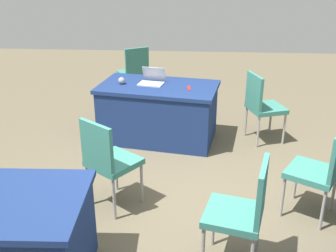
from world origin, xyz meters
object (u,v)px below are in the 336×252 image
Objects in this scene: chair_tucked_left at (321,168)px; scissors_red at (189,88)px; chair_aisle at (134,70)px; yarn_ball at (122,81)px; table_foreground at (158,112)px; chair_tucked_right at (243,209)px; chair_near_front at (108,158)px; laptop_silver at (152,81)px; chair_by_pillar at (262,104)px.

scissors_red is (1.27, -1.60, 0.24)m from chair_tucked_left.
chair_aisle is 1.56m from yarn_ball.
yarn_ball is (0.49, -0.02, 0.43)m from table_foreground.
yarn_ball is at bearing 43.45° from chair_tucked_right.
chair_tucked_left is at bearing -32.45° from chair_tucked_right.
scissors_red is at bearing 101.15° from chair_near_front.
chair_aisle is (0.55, -1.56, 0.15)m from table_foreground.
scissors_red is (0.47, -2.35, 0.22)m from chair_tucked_right.
chair_tucked_right reaches higher than table_foreground.
laptop_silver reaches higher than chair_aisle.
laptop_silver reaches higher than scissors_red.
chair_tucked_right is at bearing -101.62° from chair_aisle.
chair_tucked_left is (-2.02, 0.02, -0.02)m from chair_near_front.
table_foreground is at bearing -107.42° from chair_by_pillar.
yarn_ball is at bearing -108.43° from chair_by_pillar.
chair_tucked_left is (-1.69, 1.71, 0.15)m from table_foreground.
chair_near_front is 1.80m from laptop_silver.
chair_near_front reaches higher than chair_by_pillar.
table_foreground is at bearing 152.36° from laptop_silver.
chair_near_front is 3.26m from chair_aisle.
table_foreground is 0.65m from yarn_ball.
laptop_silver is at bearing -104.02° from chair_aisle.
chair_near_front is 2.43m from chair_by_pillar.
laptop_silver reaches higher than chair_tucked_right.
chair_by_pillar is at bearing -179.99° from yarn_ball.
chair_by_pillar is 10.36× the size of yarn_ball.
chair_aisle is 1.94m from scissors_red.
chair_tucked_right is 1.02× the size of chair_by_pillar.
chair_tucked_left is 2.06m from scissors_red.
chair_by_pillar is (0.30, -1.73, 0.00)m from chair_tucked_left.
laptop_silver is (1.48, -0.05, 0.27)m from chair_by_pillar.
table_foreground is at bearing -101.78° from chair_aisle.
chair_tucked_left is 1.00× the size of chair_aisle.
chair_near_front is 1.02× the size of chair_tucked_left.
chair_tucked_left is 10.32× the size of yarn_ball.
chair_near_front is 1.77m from scissors_red.
chair_near_front is (0.34, 1.69, 0.17)m from table_foreground.
chair_aisle and chair_by_pillar have the same top height.
chair_aisle is at bearing -155.57° from scissors_red.
table_foreground is at bearing -110.25° from scissors_red.
chair_tucked_left is at bearing 146.07° from laptop_silver.
chair_tucked_left is 2.53m from laptop_silver.
chair_near_front reaches higher than yarn_ball.
chair_tucked_right reaches higher than chair_by_pillar.
table_foreground is 9.34× the size of scissors_red.
chair_tucked_right reaches higher than chair_near_front.
chair_aisle is 1.00× the size of chair_by_pillar.
laptop_silver is (-0.25, -1.77, 0.26)m from chair_near_front.
table_foreground is at bearing 34.25° from chair_tucked_right.
table_foreground is 1.66m from chair_aisle.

